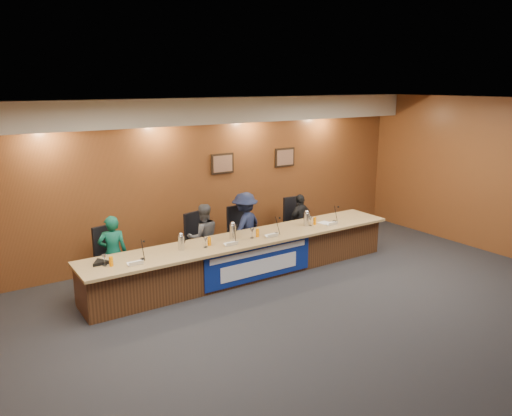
% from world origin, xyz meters
% --- Properties ---
extents(floor, '(10.00, 10.00, 0.00)m').
position_xyz_m(floor, '(0.00, 0.00, 0.00)').
color(floor, black).
rests_on(floor, ground).
extents(ceiling, '(10.00, 8.00, 0.04)m').
position_xyz_m(ceiling, '(0.00, 0.00, 3.20)').
color(ceiling, silver).
rests_on(ceiling, wall_back).
extents(wall_back, '(10.00, 0.04, 3.20)m').
position_xyz_m(wall_back, '(0.00, 4.00, 1.60)').
color(wall_back, brown).
rests_on(wall_back, floor).
extents(soffit, '(10.00, 0.50, 0.50)m').
position_xyz_m(soffit, '(0.00, 3.75, 2.95)').
color(soffit, beige).
rests_on(soffit, wall_back).
extents(dais_body, '(6.00, 0.80, 0.70)m').
position_xyz_m(dais_body, '(0.00, 2.40, 0.35)').
color(dais_body, '#492A15').
rests_on(dais_body, floor).
extents(dais_top, '(6.10, 0.95, 0.05)m').
position_xyz_m(dais_top, '(0.00, 2.35, 0.72)').
color(dais_top, '#A28250').
rests_on(dais_top, dais_body).
extents(banner, '(2.20, 0.02, 0.65)m').
position_xyz_m(banner, '(0.00, 1.99, 0.38)').
color(banner, navy).
rests_on(banner, dais_body).
extents(banner_text_upper, '(2.00, 0.01, 0.10)m').
position_xyz_m(banner_text_upper, '(0.00, 1.97, 0.58)').
color(banner_text_upper, silver).
rests_on(banner_text_upper, banner).
extents(banner_text_lower, '(1.60, 0.01, 0.28)m').
position_xyz_m(banner_text_lower, '(0.00, 1.97, 0.30)').
color(banner_text_lower, silver).
rests_on(banner_text_lower, banner).
extents(wall_photo_left, '(0.52, 0.04, 0.42)m').
position_xyz_m(wall_photo_left, '(0.40, 3.97, 1.85)').
color(wall_photo_left, black).
rests_on(wall_photo_left, wall_back).
extents(wall_photo_right, '(0.52, 0.04, 0.42)m').
position_xyz_m(wall_photo_right, '(2.00, 3.97, 1.85)').
color(wall_photo_right, black).
rests_on(wall_photo_right, wall_back).
extents(panelist_a, '(0.55, 0.43, 1.32)m').
position_xyz_m(panelist_a, '(-2.25, 3.10, 0.66)').
color(panelist_a, '#0C503C').
rests_on(panelist_a, floor).
extents(panelist_b, '(0.71, 0.60, 1.29)m').
position_xyz_m(panelist_b, '(-0.53, 3.10, 0.64)').
color(panelist_b, '#46464A').
rests_on(panelist_b, floor).
extents(panelist_c, '(1.03, 0.85, 1.39)m').
position_xyz_m(panelist_c, '(0.40, 3.10, 0.70)').
color(panelist_c, '#161D3A').
rests_on(panelist_c, floor).
extents(panelist_d, '(0.74, 0.43, 1.19)m').
position_xyz_m(panelist_d, '(1.79, 3.10, 0.60)').
color(panelist_d, black).
rests_on(panelist_d, floor).
extents(office_chair_a, '(0.56, 0.56, 0.08)m').
position_xyz_m(office_chair_a, '(-2.25, 3.20, 0.48)').
color(office_chair_a, black).
rests_on(office_chair_a, floor).
extents(office_chair_b, '(0.59, 0.59, 0.08)m').
position_xyz_m(office_chair_b, '(-0.53, 3.20, 0.48)').
color(office_chair_b, black).
rests_on(office_chair_b, floor).
extents(office_chair_c, '(0.51, 0.51, 0.08)m').
position_xyz_m(office_chair_c, '(0.40, 3.20, 0.48)').
color(office_chair_c, black).
rests_on(office_chair_c, floor).
extents(office_chair_d, '(0.51, 0.51, 0.08)m').
position_xyz_m(office_chair_d, '(1.79, 3.20, 0.48)').
color(office_chair_d, black).
rests_on(office_chair_d, floor).
extents(nameplate_a, '(0.24, 0.08, 0.10)m').
position_xyz_m(nameplate_a, '(-2.21, 2.08, 0.80)').
color(nameplate_a, white).
rests_on(nameplate_a, dais_top).
extents(microphone_a, '(0.07, 0.07, 0.02)m').
position_xyz_m(microphone_a, '(-2.03, 2.29, 0.76)').
color(microphone_a, black).
rests_on(microphone_a, dais_top).
extents(juice_glass_a, '(0.06, 0.06, 0.15)m').
position_xyz_m(juice_glass_a, '(-2.54, 2.27, 0.82)').
color(juice_glass_a, '#FF8700').
rests_on(juice_glass_a, dais_top).
extents(water_glass_a, '(0.08, 0.08, 0.18)m').
position_xyz_m(water_glass_a, '(-2.62, 2.34, 0.84)').
color(water_glass_a, silver).
rests_on(water_glass_a, dais_top).
extents(nameplate_b, '(0.24, 0.08, 0.10)m').
position_xyz_m(nameplate_b, '(-0.50, 2.09, 0.80)').
color(nameplate_b, white).
rests_on(nameplate_b, dais_top).
extents(microphone_b, '(0.07, 0.07, 0.02)m').
position_xyz_m(microphone_b, '(-0.37, 2.24, 0.76)').
color(microphone_b, black).
rests_on(microphone_b, dais_top).
extents(juice_glass_b, '(0.06, 0.06, 0.15)m').
position_xyz_m(juice_glass_b, '(-0.81, 2.33, 0.82)').
color(juice_glass_b, '#FF8700').
rests_on(juice_glass_b, dais_top).
extents(water_glass_b, '(0.08, 0.08, 0.18)m').
position_xyz_m(water_glass_b, '(-0.92, 2.27, 0.84)').
color(water_glass_b, silver).
rests_on(water_glass_b, dais_top).
extents(nameplate_c, '(0.24, 0.08, 0.10)m').
position_xyz_m(nameplate_c, '(0.36, 2.10, 0.80)').
color(nameplate_c, white).
rests_on(nameplate_c, dais_top).
extents(microphone_c, '(0.07, 0.07, 0.02)m').
position_xyz_m(microphone_c, '(0.55, 2.25, 0.76)').
color(microphone_c, black).
rests_on(microphone_c, dais_top).
extents(juice_glass_c, '(0.06, 0.06, 0.15)m').
position_xyz_m(juice_glass_c, '(0.16, 2.29, 0.82)').
color(juice_glass_c, '#FF8700').
rests_on(juice_glass_c, dais_top).
extents(water_glass_c, '(0.08, 0.08, 0.18)m').
position_xyz_m(water_glass_c, '(0.03, 2.28, 0.84)').
color(water_glass_c, silver).
rests_on(water_glass_c, dais_top).
extents(nameplate_d, '(0.24, 0.08, 0.10)m').
position_xyz_m(nameplate_d, '(1.81, 2.09, 0.80)').
color(nameplate_d, white).
rests_on(nameplate_d, dais_top).
extents(microphone_d, '(0.07, 0.07, 0.02)m').
position_xyz_m(microphone_d, '(2.01, 2.28, 0.76)').
color(microphone_d, black).
rests_on(microphone_d, dais_top).
extents(juice_glass_d, '(0.06, 0.06, 0.15)m').
position_xyz_m(juice_glass_d, '(1.54, 2.33, 0.82)').
color(juice_glass_d, '#FF8700').
rests_on(juice_glass_d, dais_top).
extents(water_glass_d, '(0.08, 0.08, 0.18)m').
position_xyz_m(water_glass_d, '(1.42, 2.32, 0.84)').
color(water_glass_d, silver).
rests_on(water_glass_d, dais_top).
extents(carafe_left, '(0.11, 0.11, 0.24)m').
position_xyz_m(carafe_left, '(-1.31, 2.38, 0.87)').
color(carafe_left, silver).
rests_on(carafe_left, dais_top).
extents(carafe_mid, '(0.12, 0.12, 0.26)m').
position_xyz_m(carafe_mid, '(-0.28, 2.43, 0.88)').
color(carafe_mid, silver).
rests_on(carafe_mid, dais_top).
extents(carafe_right, '(0.12, 0.12, 0.25)m').
position_xyz_m(carafe_right, '(1.36, 2.36, 0.88)').
color(carafe_right, silver).
rests_on(carafe_right, dais_top).
extents(speakerphone, '(0.32, 0.32, 0.05)m').
position_xyz_m(speakerphone, '(-2.65, 2.46, 0.78)').
color(speakerphone, black).
rests_on(speakerphone, dais_top).
extents(paper_stack, '(0.26, 0.33, 0.01)m').
position_xyz_m(paper_stack, '(1.80, 2.28, 0.75)').
color(paper_stack, white).
rests_on(paper_stack, dais_top).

